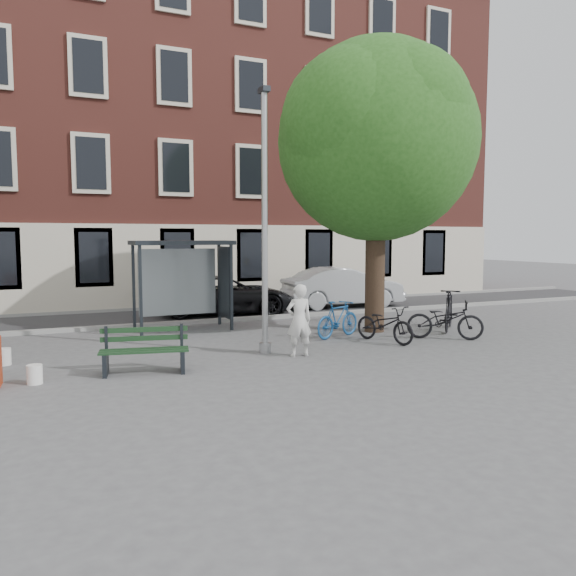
% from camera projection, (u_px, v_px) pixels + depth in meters
% --- Properties ---
extents(ground, '(90.00, 90.00, 0.00)m').
position_uv_depth(ground, '(265.00, 353.00, 13.26)').
color(ground, '#4C4C4F').
rests_on(ground, ground).
extents(road, '(40.00, 4.00, 0.01)m').
position_uv_depth(road, '(191.00, 315.00, 19.62)').
color(road, '#28282B').
rests_on(road, ground).
extents(curb_near, '(40.00, 0.25, 0.12)m').
position_uv_depth(curb_near, '(207.00, 321.00, 17.80)').
color(curb_near, gray).
rests_on(curb_near, ground).
extents(curb_far, '(40.00, 0.25, 0.12)m').
position_uv_depth(curb_far, '(178.00, 307.00, 21.44)').
color(curb_far, gray).
rests_on(curb_far, ground).
extents(building_row, '(30.00, 8.00, 14.00)m').
position_uv_depth(building_row, '(154.00, 139.00, 24.45)').
color(building_row, brown).
rests_on(building_row, ground).
extents(lamppost, '(0.28, 0.35, 6.11)m').
position_uv_depth(lamppost, '(265.00, 234.00, 13.01)').
color(lamppost, '#9EA0A3').
rests_on(lamppost, ground).
extents(tree_right, '(5.76, 5.60, 8.20)m').
position_uv_depth(tree_right, '(380.00, 133.00, 15.64)').
color(tree_right, black).
rests_on(tree_right, ground).
extents(bus_shelter, '(2.85, 1.45, 2.62)m').
position_uv_depth(bus_shelter, '(194.00, 264.00, 16.57)').
color(bus_shelter, '#1E2328').
rests_on(bus_shelter, ground).
extents(painter, '(0.63, 0.44, 1.66)m').
position_uv_depth(painter, '(299.00, 320.00, 12.77)').
color(painter, silver).
rests_on(painter, ground).
extents(bench, '(1.81, 0.89, 0.89)m').
position_uv_depth(bench, '(144.00, 353.00, 11.25)').
color(bench, '#1E2328').
rests_on(bench, ground).
extents(bike_a, '(2.00, 1.75, 1.04)m').
position_uv_depth(bike_a, '(445.00, 320.00, 14.96)').
color(bike_a, black).
rests_on(bike_a, ground).
extents(bike_b, '(1.74, 1.07, 1.01)m').
position_uv_depth(bike_b, '(338.00, 319.00, 15.21)').
color(bike_b, navy).
rests_on(bike_b, ground).
extents(bike_c, '(1.13, 1.94, 0.97)m').
position_uv_depth(bike_c, '(385.00, 324.00, 14.53)').
color(bike_c, black).
rests_on(bike_c, ground).
extents(bike_d, '(1.81, 1.82, 1.20)m').
position_uv_depth(bike_d, '(449.00, 310.00, 16.38)').
color(bike_d, black).
rests_on(bike_d, ground).
extents(car_dark, '(5.13, 2.88, 1.35)m').
position_uv_depth(car_dark, '(226.00, 295.00, 19.90)').
color(car_dark, black).
rests_on(car_dark, ground).
extents(car_silver, '(4.81, 1.96, 1.55)m').
position_uv_depth(car_silver, '(343.00, 287.00, 21.87)').
color(car_silver, '#AFB1B7').
rests_on(car_silver, ground).
extents(bucket_a, '(0.33, 0.33, 0.36)m').
position_uv_depth(bucket_a, '(35.00, 374.00, 10.41)').
color(bucket_a, white).
rests_on(bucket_a, ground).
extents(bucket_b, '(0.28, 0.28, 0.36)m').
position_uv_depth(bucket_b, '(4.00, 357.00, 11.94)').
color(bucket_b, silver).
rests_on(bucket_b, ground).
extents(notice_sign, '(0.29, 0.07, 1.67)m').
position_uv_depth(notice_sign, '(380.00, 287.00, 17.64)').
color(notice_sign, '#9EA0A3').
rests_on(notice_sign, ground).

